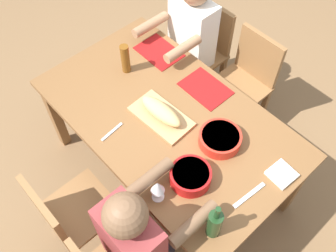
{
  "coord_description": "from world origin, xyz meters",
  "views": [
    {
      "loc": [
        -1.06,
        0.96,
        2.67
      ],
      "look_at": [
        0.0,
        0.0,
        0.63
      ],
      "focal_mm": 40.49,
      "sensor_mm": 36.0,
      "label": 1
    }
  ],
  "objects_px": {
    "bread_loaf": "(161,111)",
    "napkin_stack": "(282,174)",
    "chair_near_center": "(246,79)",
    "dining_table": "(168,123)",
    "beer_bottle": "(125,59)",
    "diner_far_left": "(138,239)",
    "chair_far_center": "(68,214)",
    "serving_bowl_pasta": "(190,176)",
    "wine_glass": "(158,187)",
    "serving_bowl_greens": "(220,138)",
    "cutting_board": "(161,117)",
    "chair_near_right": "(203,47)",
    "diner_near_right": "(188,38)",
    "wine_bottle": "(214,223)"
  },
  "relations": [
    {
      "from": "wine_glass",
      "to": "chair_near_center",
      "type": "bearing_deg",
      "value": -73.18
    },
    {
      "from": "chair_far_center",
      "to": "serving_bowl_pasta",
      "type": "bearing_deg",
      "value": -124.38
    },
    {
      "from": "chair_near_center",
      "to": "napkin_stack",
      "type": "relative_size",
      "value": 6.07
    },
    {
      "from": "beer_bottle",
      "to": "diner_far_left",
      "type": "bearing_deg",
      "value": 144.07
    },
    {
      "from": "chair_far_center",
      "to": "diner_near_right",
      "type": "bearing_deg",
      "value": -72.17
    },
    {
      "from": "napkin_stack",
      "to": "wine_bottle",
      "type": "bearing_deg",
      "value": 85.88
    },
    {
      "from": "beer_bottle",
      "to": "wine_glass",
      "type": "xyz_separation_m",
      "value": [
        -0.86,
        0.47,
        0.01
      ]
    },
    {
      "from": "serving_bowl_greens",
      "to": "wine_bottle",
      "type": "relative_size",
      "value": 0.88
    },
    {
      "from": "chair_near_right",
      "to": "serving_bowl_pasta",
      "type": "relative_size",
      "value": 3.64
    },
    {
      "from": "cutting_board",
      "to": "serving_bowl_pasta",
      "type": "bearing_deg",
      "value": 158.65
    },
    {
      "from": "bread_loaf",
      "to": "napkin_stack",
      "type": "bearing_deg",
      "value": -162.99
    },
    {
      "from": "chair_near_center",
      "to": "serving_bowl_pasta",
      "type": "distance_m",
      "value": 1.15
    },
    {
      "from": "dining_table",
      "to": "napkin_stack",
      "type": "xyz_separation_m",
      "value": [
        -0.75,
        -0.19,
        0.09
      ]
    },
    {
      "from": "dining_table",
      "to": "bread_loaf",
      "type": "height_order",
      "value": "bread_loaf"
    },
    {
      "from": "dining_table",
      "to": "beer_bottle",
      "type": "relative_size",
      "value": 7.75
    },
    {
      "from": "bread_loaf",
      "to": "beer_bottle",
      "type": "bearing_deg",
      "value": -11.48
    },
    {
      "from": "serving_bowl_pasta",
      "to": "serving_bowl_greens",
      "type": "bearing_deg",
      "value": -78.47
    },
    {
      "from": "serving_bowl_greens",
      "to": "bread_loaf",
      "type": "xyz_separation_m",
      "value": [
        0.37,
        0.14,
        0.02
      ]
    },
    {
      "from": "serving_bowl_greens",
      "to": "cutting_board",
      "type": "bearing_deg",
      "value": 19.93
    },
    {
      "from": "chair_near_right",
      "to": "serving_bowl_greens",
      "type": "bearing_deg",
      "value": 138.66
    },
    {
      "from": "diner_far_left",
      "to": "bread_loaf",
      "type": "bearing_deg",
      "value": -50.68
    },
    {
      "from": "chair_near_center",
      "to": "serving_bowl_greens",
      "type": "xyz_separation_m",
      "value": [
        -0.35,
        0.72,
        0.3
      ]
    },
    {
      "from": "chair_far_center",
      "to": "beer_bottle",
      "type": "height_order",
      "value": "beer_bottle"
    },
    {
      "from": "chair_far_center",
      "to": "napkin_stack",
      "type": "height_order",
      "value": "chair_far_center"
    },
    {
      "from": "diner_near_right",
      "to": "napkin_stack",
      "type": "height_order",
      "value": "diner_near_right"
    },
    {
      "from": "diner_near_right",
      "to": "cutting_board",
      "type": "distance_m",
      "value": 0.81
    },
    {
      "from": "chair_near_center",
      "to": "bread_loaf",
      "type": "bearing_deg",
      "value": 88.66
    },
    {
      "from": "bread_loaf",
      "to": "dining_table",
      "type": "bearing_deg",
      "value": -116.89
    },
    {
      "from": "wine_bottle",
      "to": "chair_far_center",
      "type": "bearing_deg",
      "value": 34.61
    },
    {
      "from": "chair_far_center",
      "to": "chair_near_center",
      "type": "height_order",
      "value": "same"
    },
    {
      "from": "wine_bottle",
      "to": "diner_near_right",
      "type": "bearing_deg",
      "value": -39.45
    },
    {
      "from": "diner_near_right",
      "to": "diner_far_left",
      "type": "height_order",
      "value": "same"
    },
    {
      "from": "wine_bottle",
      "to": "beer_bottle",
      "type": "xyz_separation_m",
      "value": [
        1.19,
        -0.39,
        0.0
      ]
    },
    {
      "from": "dining_table",
      "to": "beer_bottle",
      "type": "bearing_deg",
      "value": -6.44
    },
    {
      "from": "chair_near_right",
      "to": "serving_bowl_pasta",
      "type": "xyz_separation_m",
      "value": [
        -0.89,
        1.03,
        0.31
      ]
    },
    {
      "from": "diner_far_left",
      "to": "cutting_board",
      "type": "xyz_separation_m",
      "value": [
        0.49,
        -0.6,
        0.05
      ]
    },
    {
      "from": "serving_bowl_pasta",
      "to": "serving_bowl_greens",
      "type": "distance_m",
      "value": 0.31
    },
    {
      "from": "serving_bowl_pasta",
      "to": "dining_table",
      "type": "bearing_deg",
      "value": -26.79
    },
    {
      "from": "bread_loaf",
      "to": "diner_far_left",
      "type": "bearing_deg",
      "value": 129.32
    },
    {
      "from": "diner_far_left",
      "to": "chair_far_center",
      "type": "bearing_deg",
      "value": 21.4
    },
    {
      "from": "dining_table",
      "to": "chair_far_center",
      "type": "distance_m",
      "value": 0.84
    },
    {
      "from": "chair_near_right",
      "to": "bread_loaf",
      "type": "distance_m",
      "value": 1.02
    },
    {
      "from": "wine_glass",
      "to": "cutting_board",
      "type": "bearing_deg",
      "value": -43.55
    },
    {
      "from": "dining_table",
      "to": "chair_near_right",
      "type": "xyz_separation_m",
      "value": [
        0.47,
        -0.82,
        -0.18
      ]
    },
    {
      "from": "dining_table",
      "to": "cutting_board",
      "type": "distance_m",
      "value": 0.1
    },
    {
      "from": "wine_glass",
      "to": "chair_far_center",
      "type": "bearing_deg",
      "value": 47.49
    },
    {
      "from": "dining_table",
      "to": "chair_near_right",
      "type": "relative_size",
      "value": 2.0
    },
    {
      "from": "napkin_stack",
      "to": "bread_loaf",
      "type": "bearing_deg",
      "value": 17.01
    },
    {
      "from": "diner_far_left",
      "to": "bread_loaf",
      "type": "distance_m",
      "value": 0.78
    },
    {
      "from": "chair_far_center",
      "to": "napkin_stack",
      "type": "relative_size",
      "value": 6.07
    }
  ]
}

